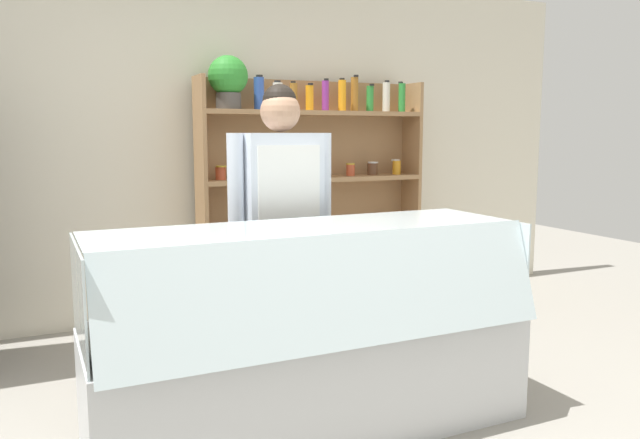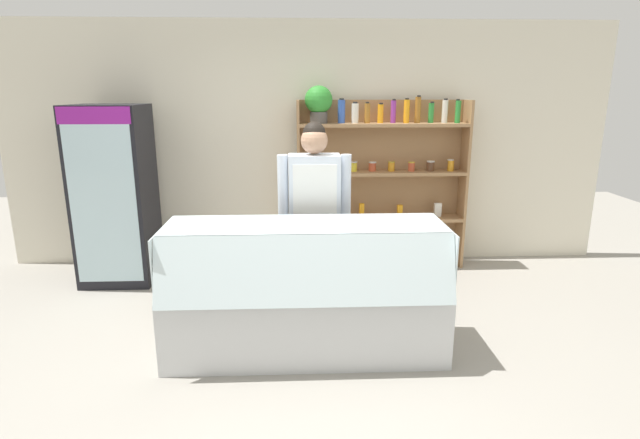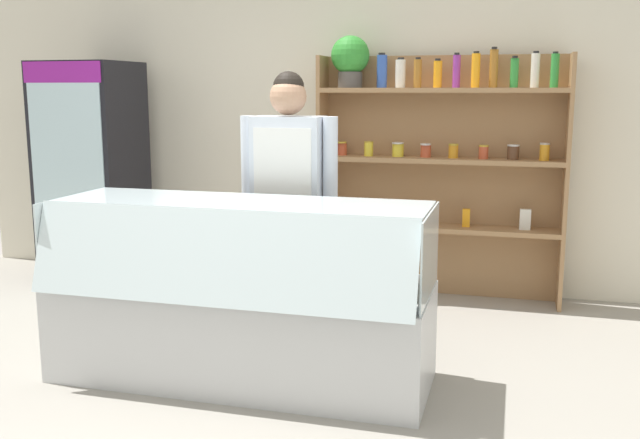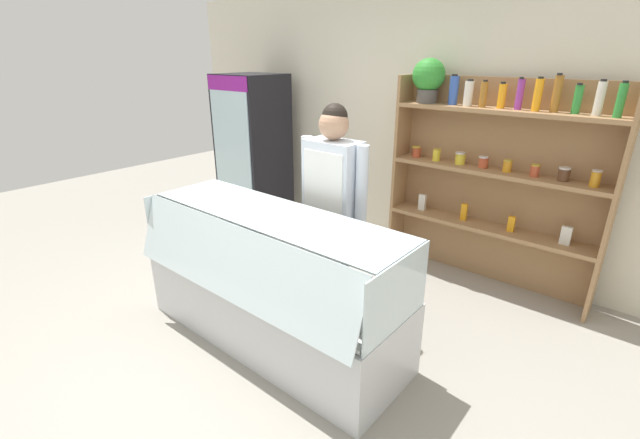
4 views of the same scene
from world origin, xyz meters
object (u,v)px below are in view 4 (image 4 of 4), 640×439
Objects in this scene: deli_display_case at (271,302)px; shelving_unit at (486,162)px; shop_clerk at (333,195)px; drinks_fridge at (253,152)px.

shelving_unit is at bearing 67.92° from deli_display_case.
drinks_fridge is at bearing 154.06° from shop_clerk.
drinks_fridge reaches higher than shop_clerk.
deli_display_case is (1.93, -1.59, -0.60)m from drinks_fridge.
shop_clerk is (0.09, 0.61, 0.71)m from deli_display_case.
shelving_unit reaches higher than shop_clerk.
shop_clerk is at bearing -117.51° from shelving_unit.
drinks_fridge is at bearing -172.80° from shelving_unit.
shop_clerk reaches higher than deli_display_case.
shop_clerk is (2.02, -0.98, 0.11)m from drinks_fridge.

